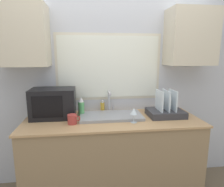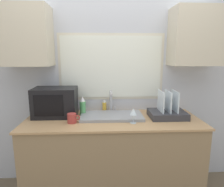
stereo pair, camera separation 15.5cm
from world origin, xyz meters
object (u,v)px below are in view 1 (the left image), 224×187
(faucet, at_px, (109,100))
(wine_glass, at_px, (134,112))
(soap_bottle, at_px, (102,107))
(dish_rack, at_px, (165,111))
(mug_near_sink, at_px, (72,119))
(microwave, at_px, (53,103))
(spray_bottle, at_px, (81,107))

(faucet, bearing_deg, wine_glass, -62.09)
(soap_bottle, bearing_deg, wine_glass, -55.39)
(dish_rack, bearing_deg, mug_near_sink, -172.85)
(microwave, bearing_deg, faucet, 10.17)
(soap_bottle, height_order, wine_glass, wine_glass)
(dish_rack, relative_size, soap_bottle, 2.72)
(microwave, distance_m, spray_bottle, 0.30)
(mug_near_sink, xyz_separation_m, wine_glass, (0.61, -0.04, 0.06))
(dish_rack, relative_size, wine_glass, 2.53)
(soap_bottle, relative_size, mug_near_sink, 1.13)
(spray_bottle, distance_m, soap_bottle, 0.27)
(dish_rack, bearing_deg, wine_glass, -157.90)
(soap_bottle, bearing_deg, microwave, -165.56)
(dish_rack, xyz_separation_m, spray_bottle, (-0.92, 0.13, 0.04))
(dish_rack, bearing_deg, microwave, 174.92)
(faucet, distance_m, spray_bottle, 0.34)
(spray_bottle, relative_size, soap_bottle, 1.51)
(faucet, height_order, soap_bottle, faucet)
(spray_bottle, height_order, mug_near_sink, spray_bottle)
(microwave, distance_m, mug_near_sink, 0.33)
(microwave, relative_size, soap_bottle, 3.25)
(dish_rack, bearing_deg, spray_bottle, 171.96)
(microwave, xyz_separation_m, mug_near_sink, (0.21, -0.23, -0.11))
(wine_glass, bearing_deg, dish_rack, 22.10)
(spray_bottle, relative_size, wine_glass, 1.40)
(faucet, xyz_separation_m, dish_rack, (0.60, -0.22, -0.09))
(spray_bottle, xyz_separation_m, mug_near_sink, (-0.08, -0.26, -0.05))
(faucet, xyz_separation_m, soap_bottle, (-0.08, 0.03, -0.09))
(dish_rack, height_order, wine_glass, dish_rack)
(wine_glass, bearing_deg, microwave, 161.82)
(faucet, relative_size, dish_rack, 0.67)
(microwave, bearing_deg, dish_rack, -5.08)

